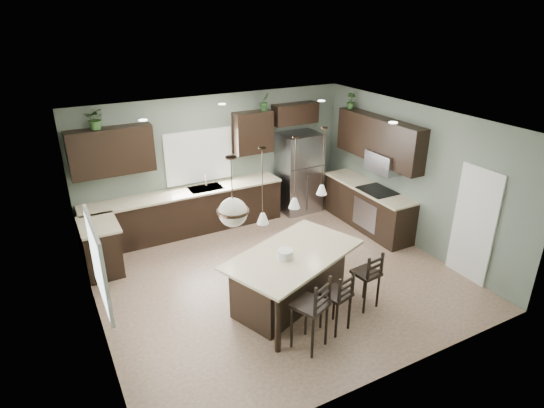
{
  "coord_description": "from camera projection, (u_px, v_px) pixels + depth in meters",
  "views": [
    {
      "loc": [
        -3.36,
        -6.07,
        4.46
      ],
      "look_at": [
        0.1,
        0.4,
        1.25
      ],
      "focal_mm": 30.0,
      "sensor_mm": 36.0,
      "label": 1
    }
  ],
  "objects": [
    {
      "name": "pendant_right",
      "position": [
        323.0,
        161.0,
        7.01
      ],
      "size": [
        0.17,
        0.17,
        1.1
      ],
      "primitive_type": null,
      "color": "silver",
      "rests_on": "room_shell"
    },
    {
      "name": "left_return_countertop",
      "position": [
        98.0,
        225.0,
        7.98
      ],
      "size": [
        0.66,
        0.96,
        0.04
      ],
      "primitive_type": "cube",
      "color": "beige",
      "rests_on": "left_return_cabs"
    },
    {
      "name": "fridge_header",
      "position": [
        295.0,
        114.0,
        10.12
      ],
      "size": [
        1.05,
        0.34,
        0.45
      ],
      "primitive_type": "cube",
      "color": "black",
      "rests_on": "room_shell"
    },
    {
      "name": "right_countertop",
      "position": [
        369.0,
        187.0,
        9.63
      ],
      "size": [
        0.66,
        2.35,
        0.04
      ],
      "primitive_type": "cube",
      "color": "beige",
      "rests_on": "right_lower_cabs"
    },
    {
      "name": "cooktop",
      "position": [
        377.0,
        191.0,
        9.4
      ],
      "size": [
        0.58,
        0.75,
        0.02
      ],
      "primitive_type": "cube",
      "color": "black",
      "rests_on": "right_countertop"
    },
    {
      "name": "right_lower_cabs",
      "position": [
        367.0,
        207.0,
        9.83
      ],
      "size": [
        0.6,
        2.35,
        0.9
      ],
      "primitive_type": "cube",
      "color": "black",
      "rests_on": "ground"
    },
    {
      "name": "bar_stool_left",
      "position": [
        310.0,
        312.0,
        6.26
      ],
      "size": [
        0.56,
        0.56,
        1.16
      ],
      "primitive_type": "cube",
      "rotation": [
        0.0,
        0.0,
        0.41
      ],
      "color": "black",
      "rests_on": "ground"
    },
    {
      "name": "pendant_left",
      "position": [
        263.0,
        186.0,
        6.04
      ],
      "size": [
        0.17,
        0.17,
        1.1
      ],
      "primitive_type": null,
      "color": "white",
      "rests_on": "room_shell"
    },
    {
      "name": "kitchen_island",
      "position": [
        293.0,
        279.0,
        7.24
      ],
      "size": [
        2.47,
        1.93,
        0.92
      ],
      "primitive_type": "cube",
      "rotation": [
        0.0,
        0.0,
        0.37
      ],
      "color": "black",
      "rests_on": "ground"
    },
    {
      "name": "room_shell",
      "position": [
        278.0,
        189.0,
        7.46
      ],
      "size": [
        6.0,
        6.0,
        6.0
      ],
      "color": "slate",
      "rests_on": "ground"
    },
    {
      "name": "window_back",
      "position": [
        199.0,
        156.0,
        9.55
      ],
      "size": [
        1.35,
        0.02,
        1.0
      ],
      "primitive_type": "cube",
      "color": "white",
      "rests_on": "room_shell"
    },
    {
      "name": "wall_oven_front",
      "position": [
        364.0,
        215.0,
        9.48
      ],
      "size": [
        0.01,
        0.72,
        0.6
      ],
      "primitive_type": "cube",
      "color": "gray",
      "rests_on": "right_lower_cabs"
    },
    {
      "name": "back_countertop",
      "position": [
        185.0,
        193.0,
        9.36
      ],
      "size": [
        4.2,
        0.66,
        0.04
      ],
      "primitive_type": "cube",
      "color": "beige",
      "rests_on": "back_lower_cabs"
    },
    {
      "name": "faucet",
      "position": [
        206.0,
        182.0,
        9.47
      ],
      "size": [
        0.02,
        0.02,
        0.28
      ],
      "primitive_type": "cylinder",
      "color": "silver",
      "rests_on": "back_countertop"
    },
    {
      "name": "bar_stool_center",
      "position": [
        336.0,
        300.0,
        6.64
      ],
      "size": [
        0.45,
        0.45,
        1.01
      ],
      "primitive_type": "cube",
      "rotation": [
        0.0,
        0.0,
        0.25
      ],
      "color": "black",
      "rests_on": "ground"
    },
    {
      "name": "left_return_cabs",
      "position": [
        101.0,
        249.0,
        8.16
      ],
      "size": [
        0.6,
        0.9,
        0.9
      ],
      "primitive_type": "cube",
      "color": "black",
      "rests_on": "ground"
    },
    {
      "name": "plant_right_wall",
      "position": [
        351.0,
        101.0,
        9.8
      ],
      "size": [
        0.22,
        0.22,
        0.34
      ],
      "primitive_type": "imported",
      "rotation": [
        0.0,
        0.0,
        -0.19
      ],
      "color": "#2C5224",
      "rests_on": "right_upper_cabs"
    },
    {
      "name": "window_left",
      "position": [
        97.0,
        263.0,
        5.58
      ],
      "size": [
        0.02,
        1.1,
        1.0
      ],
      "primitive_type": "cube",
      "color": "white",
      "rests_on": "room_shell"
    },
    {
      "name": "back_lower_cabs",
      "position": [
        187.0,
        213.0,
        9.57
      ],
      "size": [
        4.2,
        0.6,
        0.9
      ],
      "primitive_type": "cube",
      "color": "black",
      "rests_on": "ground"
    },
    {
      "name": "back_upper_right",
      "position": [
        253.0,
        132.0,
        9.79
      ],
      "size": [
        0.85,
        0.34,
        0.9
      ],
      "primitive_type": "cube",
      "color": "black",
      "rests_on": "room_shell"
    },
    {
      "name": "microwave",
      "position": [
        384.0,
        162.0,
        9.2
      ],
      "size": [
        0.4,
        0.75,
        0.4
      ],
      "primitive_type": "cube",
      "color": "gray",
      "rests_on": "right_upper_cabs"
    },
    {
      "name": "refrigerator",
      "position": [
        299.0,
        173.0,
        10.47
      ],
      "size": [
        0.9,
        0.74,
        1.85
      ],
      "primitive_type": "cube",
      "color": "#96949C",
      "rests_on": "ground"
    },
    {
      "name": "bar_stool_right",
      "position": [
        366.0,
        279.0,
        7.16
      ],
      "size": [
        0.41,
        0.41,
        1.01
      ],
      "primitive_type": "cube",
      "rotation": [
        0.0,
        0.0,
        0.11
      ],
      "color": "black",
      "rests_on": "ground"
    },
    {
      "name": "pantry_door",
      "position": [
        474.0,
        225.0,
        7.76
      ],
      "size": [
        0.04,
        0.82,
        2.04
      ],
      "primitive_type": "cube",
      "color": "white",
      "rests_on": "ground"
    },
    {
      "name": "back_upper_left",
      "position": [
        112.0,
        151.0,
        8.51
      ],
      "size": [
        1.55,
        0.34,
        0.9
      ],
      "primitive_type": "cube",
      "color": "black",
      "rests_on": "room_shell"
    },
    {
      "name": "right_upper_cabs",
      "position": [
        379.0,
        139.0,
        9.29
      ],
      "size": [
        0.34,
        2.35,
        0.9
      ],
      "primitive_type": "cube",
      "color": "black",
      "rests_on": "room_shell"
    },
    {
      "name": "sink_inset",
      "position": [
        206.0,
        188.0,
        9.55
      ],
      "size": [
        0.7,
        0.45,
        0.01
      ],
      "primitive_type": "cube",
      "color": "gray",
      "rests_on": "back_countertop"
    },
    {
      "name": "plant_back_right",
      "position": [
        265.0,
        102.0,
        9.62
      ],
      "size": [
        0.24,
        0.2,
        0.38
      ],
      "primitive_type": "imported",
      "rotation": [
        0.0,
        0.0,
        0.16
      ],
      "color": "#2A5726",
      "rests_on": "back_upper_right"
    },
    {
      "name": "chandelier",
      "position": [
        232.0,
        192.0,
        5.65
      ],
      "size": [
        0.42,
        0.42,
        0.94
      ],
      "primitive_type": null,
      "color": "beige",
      "rests_on": "room_shell"
    },
    {
      "name": "ground",
      "position": [
        278.0,
        277.0,
        8.14
      ],
      "size": [
        6.0,
        6.0,
        0.0
      ],
      "primitive_type": "plane",
      "color": "#9E8466",
      "rests_on": "ground"
    },
    {
      "name": "serving_dish",
      "position": [
        285.0,
        254.0,
        6.89
      ],
      "size": [
        0.24,
        0.24,
        0.14
      ],
      "primitive_type": "cylinder",
      "color": "silver",
      "rests_on": "kitchen_island"
    },
    {
      "name": "pendant_center",
      "position": [
        295.0,
        173.0,
        6.53
      ],
      "size": [
        0.17,
        0.17,
        1.1
      ],
      "primitive_type": null,
      "color": "silver",
      "rests_on": "room_shell"
    },
    {
      "name": "plant_back_left",
      "position": [
        96.0,
        119.0,
        8.14
      ],
      "size": [
        0.45,
        0.42,
        0.4
      ],
      "primitive_type": "imported",
      "rotation": [
        0.0,
        0.0,
        -0.36
      ],
      "color": "#2E5123",
      "rests_on": "back_upper_left"
    }
  ]
}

